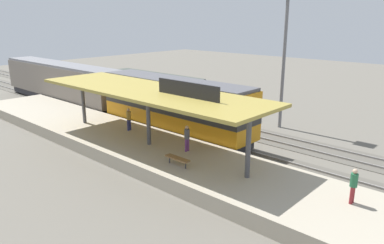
# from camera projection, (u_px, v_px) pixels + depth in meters

# --- Properties ---
(ground_plane) EXTENTS (120.00, 120.00, 0.00)m
(ground_plane) POSITION_uv_depth(u_px,v_px,m) (211.00, 135.00, 30.15)
(ground_plane) COLOR #666056
(track_near) EXTENTS (3.20, 110.00, 0.16)m
(track_near) POSITION_uv_depth(u_px,v_px,m) (194.00, 140.00, 28.72)
(track_near) COLOR #565249
(track_near) RESTS_ON ground
(track_far) EXTENTS (3.20, 110.00, 0.16)m
(track_far) POSITION_uv_depth(u_px,v_px,m) (230.00, 128.00, 31.99)
(track_far) COLOR #565249
(track_far) RESTS_ON ground
(platform) EXTENTS (6.00, 44.00, 0.90)m
(platform) POSITION_uv_depth(u_px,v_px,m) (149.00, 150.00, 25.34)
(platform) COLOR #A89E89
(platform) RESTS_ON ground
(station_canopy) EXTENTS (5.20, 18.00, 4.70)m
(station_canopy) POSITION_uv_depth(u_px,v_px,m) (148.00, 92.00, 24.17)
(station_canopy) COLOR #47474C
(station_canopy) RESTS_ON platform
(platform_bench) EXTENTS (0.44, 1.70, 0.50)m
(platform_bench) POSITION_uv_depth(u_px,v_px,m) (177.00, 159.00, 21.45)
(platform_bench) COLOR #333338
(platform_bench) RESTS_ON platform
(locomotive) EXTENTS (2.93, 14.43, 4.44)m
(locomotive) POSITION_uv_depth(u_px,v_px,m) (174.00, 106.00, 29.49)
(locomotive) COLOR #28282D
(locomotive) RESTS_ON track_near
(passenger_carriage_single) EXTENTS (2.90, 20.00, 4.24)m
(passenger_carriage_single) POSITION_uv_depth(u_px,v_px,m) (60.00, 82.00, 41.21)
(passenger_carriage_single) COLOR #28282D
(passenger_carriage_single) RESTS_ON track_near
(freight_car) EXTENTS (2.80, 12.00, 3.54)m
(freight_car) POSITION_uv_depth(u_px,v_px,m) (153.00, 91.00, 37.85)
(freight_car) COLOR #28282D
(freight_car) RESTS_ON track_far
(light_mast) EXTENTS (1.10, 1.10, 11.70)m
(light_mast) POSITION_uv_depth(u_px,v_px,m) (286.00, 28.00, 30.04)
(light_mast) COLOR slate
(light_mast) RESTS_ON ground
(person_waiting) EXTENTS (0.34, 0.34, 1.71)m
(person_waiting) POSITION_uv_depth(u_px,v_px,m) (187.00, 137.00, 23.68)
(person_waiting) COLOR #663375
(person_waiting) RESTS_ON platform
(person_walking) EXTENTS (0.34, 0.34, 1.71)m
(person_walking) POSITION_uv_depth(u_px,v_px,m) (129.00, 118.00, 28.12)
(person_walking) COLOR navy
(person_walking) RESTS_ON platform
(person_boarding) EXTENTS (0.34, 0.34, 1.71)m
(person_boarding) POSITION_uv_depth(u_px,v_px,m) (354.00, 184.00, 16.97)
(person_boarding) COLOR maroon
(person_boarding) RESTS_ON platform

